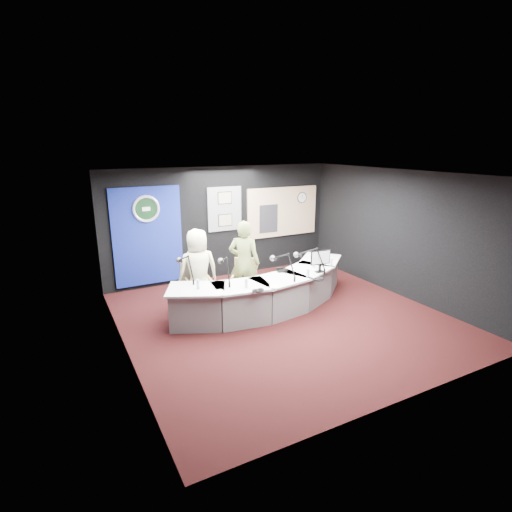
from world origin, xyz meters
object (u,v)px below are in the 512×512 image
armchair_right (244,281)px  person_woman (244,263)px  broadcast_desk (268,292)px  armchair_left (199,287)px  person_man (198,270)px

armchair_right → person_woman: size_ratio=0.57×
broadcast_desk → armchair_left: size_ratio=4.78×
broadcast_desk → armchair_right: bearing=122.1°
broadcast_desk → armchair_right: (-0.31, 0.49, 0.14)m
armchair_right → person_woman: (0.00, 0.00, 0.39)m
person_man → armchair_left: bearing=-0.0°
person_man → person_woman: bearing=172.3°
armchair_left → person_man: person_man is taller
armchair_right → person_woman: bearing=0.0°
armchair_left → armchair_right: size_ratio=0.92×
broadcast_desk → armchair_right: armchair_right is taller
person_woman → armchair_left: bearing=27.3°
person_man → armchair_right: bearing=172.3°
armchair_left → person_man: (0.00, 0.00, 0.38)m
armchair_left → person_man: bearing=0.0°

